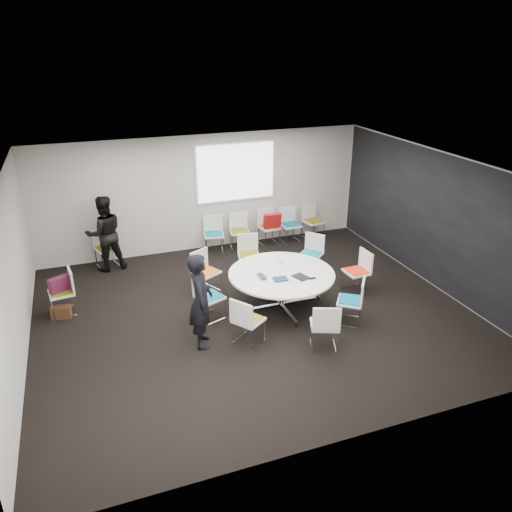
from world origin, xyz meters
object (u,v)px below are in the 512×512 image
object	(u,v)px
chair_back_c	(269,233)
chair_back_d	(290,231)
chair_back_a	(214,241)
chair_ring_a	(356,279)
chair_ring_d	(206,280)
chair_ring_h	(350,309)
chair_ring_b	(311,262)
maroon_bag	(60,284)
laptop	(264,276)
chair_back_b	(240,238)
cup	(281,262)
chair_ring_f	(248,329)
person_main	(201,301)
chair_ring_c	(249,262)
chair_ring_g	(324,334)
person_back	(105,234)
chair_back_e	(313,227)
chair_spare_left	(63,300)
brown_bag	(61,312)
conference_table	(281,283)
chair_person_back	(107,255)
chair_ring_e	(209,305)

from	to	relation	value
chair_back_c	chair_back_d	distance (m)	0.58
chair_back_a	chair_ring_a	bearing A→B (deg)	136.05
chair_ring_d	chair_ring_h	bearing A→B (deg)	107.90
chair_ring_b	maroon_bag	world-z (taller)	chair_ring_b
chair_ring_h	chair_ring_d	bearing A→B (deg)	82.07
laptop	chair_back_b	bearing A→B (deg)	-11.20
chair_back_b	cup	distance (m)	2.74
chair_ring_f	person_main	world-z (taller)	person_main
chair_ring_c	chair_ring_g	size ratio (longest dim) A/B	1.00
person_main	chair_ring_a	bearing A→B (deg)	-64.06
chair_ring_g	person_back	bearing A→B (deg)	146.03
chair_back_d	chair_back_e	world-z (taller)	same
chair_ring_b	chair_back_a	world-z (taller)	same
chair_ring_b	cup	size ratio (longest dim) A/B	9.78
chair_spare_left	brown_bag	size ratio (longest dim) A/B	2.44
chair_ring_a	chair_ring_h	bearing A→B (deg)	142.30
chair_back_e	chair_spare_left	size ratio (longest dim) A/B	1.00
chair_back_e	chair_spare_left	bearing A→B (deg)	6.30
chair_ring_a	chair_ring_g	size ratio (longest dim) A/B	1.00
chair_back_d	maroon_bag	bearing A→B (deg)	15.69
chair_ring_f	chair_ring_h	bearing A→B (deg)	54.74
laptop	cup	xyz separation A→B (m)	(0.51, 0.42, 0.03)
chair_back_c	cup	bearing A→B (deg)	66.24
conference_table	chair_ring_f	world-z (taller)	chair_ring_f
maroon_bag	chair_back_b	bearing A→B (deg)	24.53
chair_ring_d	brown_bag	world-z (taller)	chair_ring_d
chair_ring_g	chair_back_c	xyz separation A→B (m)	(0.83, 4.67, 0.00)
conference_table	chair_spare_left	xyz separation A→B (m)	(-3.98, 1.18, -0.24)
conference_table	chair_ring_h	world-z (taller)	chair_ring_h
chair_ring_d	chair_person_back	xyz separation A→B (m)	(-1.81, 2.00, 0.00)
chair_ring_e	chair_ring_a	bearing A→B (deg)	69.32
brown_bag	chair_ring_f	bearing A→B (deg)	-33.21
chair_ring_f	chair_back_a	xyz separation A→B (m)	(0.53, 4.06, 0.00)
chair_back_c	maroon_bag	xyz separation A→B (m)	(-4.95, -1.93, 0.34)
chair_back_b	chair_back_e	xyz separation A→B (m)	(2.03, 0.03, 0.00)
person_back	chair_ring_e	bearing A→B (deg)	110.39
person_back	laptop	bearing A→B (deg)	123.17
chair_ring_g	chair_back_c	world-z (taller)	same
chair_ring_b	chair_ring_c	bearing A→B (deg)	30.06
cup	chair_ring_a	bearing A→B (deg)	-11.39
chair_ring_c	person_main	size ratio (longest dim) A/B	0.52
chair_spare_left	chair_ring_a	bearing A→B (deg)	-108.32
chair_ring_d	chair_ring_f	xyz separation A→B (m)	(0.19, -2.07, 0.00)
chair_ring_f	chair_back_e	xyz separation A→B (m)	(3.22, 4.08, 0.00)
person_back	brown_bag	xyz separation A→B (m)	(-1.03, -1.93, -0.74)
person_main	person_back	world-z (taller)	person_back
chair_back_a	chair_person_back	xyz separation A→B (m)	(-2.54, 0.01, 0.00)
chair_ring_h	person_back	world-z (taller)	person_back
chair_ring_g	laptop	distance (m)	1.67
chair_ring_h	chair_back_c	distance (m)	4.08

